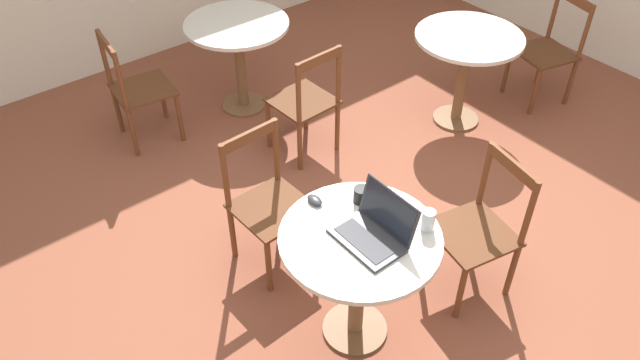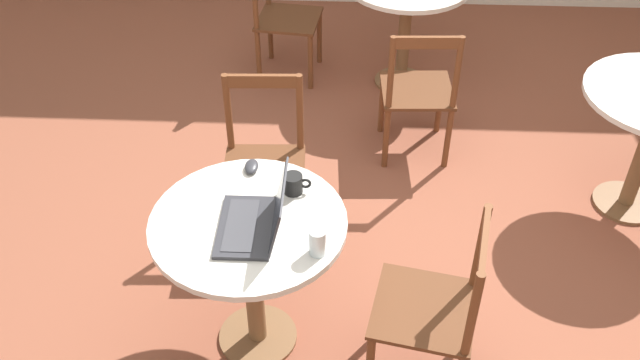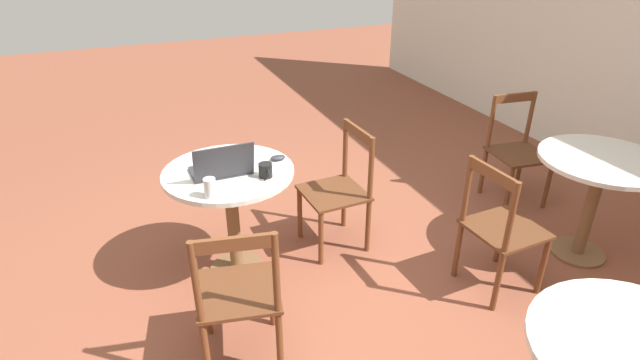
{
  "view_description": "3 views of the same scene",
  "coord_description": "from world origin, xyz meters",
  "px_view_note": "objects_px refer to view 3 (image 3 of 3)",
  "views": [
    {
      "loc": [
        -2.02,
        -1.88,
        2.94
      ],
      "look_at": [
        -0.37,
        0.17,
        0.67
      ],
      "focal_mm": 35.0,
      "sensor_mm": 36.0,
      "label": 1
    },
    {
      "loc": [
        -0.15,
        -2.43,
        2.72
      ],
      "look_at": [
        -0.27,
        0.08,
        0.62
      ],
      "focal_mm": 40.0,
      "sensor_mm": 36.0,
      "label": 2
    },
    {
      "loc": [
        2.2,
        -0.88,
        2.12
      ],
      "look_at": [
        -0.47,
        0.23,
        0.6
      ],
      "focal_mm": 28.0,
      "sensor_mm": 36.0,
      "label": 3
    }
  ],
  "objects_px": {
    "chair_near_back": "(339,190)",
    "laptop": "(222,167)",
    "mug": "(266,170)",
    "cafe_table_far": "(598,179)",
    "drinking_glass": "(210,188)",
    "chair_far_front": "(500,229)",
    "mouse": "(278,158)",
    "cafe_table_near": "(230,192)",
    "chair_near_right": "(239,295)",
    "chair_far_left": "(516,151)"
  },
  "relations": [
    {
      "from": "chair_far_left",
      "to": "laptop",
      "type": "bearing_deg",
      "value": -87.1
    },
    {
      "from": "chair_near_back",
      "to": "chair_near_right",
      "type": "distance_m",
      "value": 1.23
    },
    {
      "from": "chair_near_right",
      "to": "chair_near_back",
      "type": "bearing_deg",
      "value": 130.98
    },
    {
      "from": "laptop",
      "to": "drinking_glass",
      "type": "height_order",
      "value": "laptop"
    },
    {
      "from": "chair_near_right",
      "to": "mug",
      "type": "xyz_separation_m",
      "value": [
        -0.6,
        0.35,
        0.36
      ]
    },
    {
      "from": "cafe_table_near",
      "to": "chair_near_back",
      "type": "bearing_deg",
      "value": 92.37
    },
    {
      "from": "chair_far_left",
      "to": "laptop",
      "type": "relative_size",
      "value": 2.47
    },
    {
      "from": "chair_near_back",
      "to": "laptop",
      "type": "distance_m",
      "value": 0.9
    },
    {
      "from": "cafe_table_far",
      "to": "chair_near_back",
      "type": "height_order",
      "value": "chair_near_back"
    },
    {
      "from": "laptop",
      "to": "mouse",
      "type": "relative_size",
      "value": 3.57
    },
    {
      "from": "mouse",
      "to": "drinking_glass",
      "type": "distance_m",
      "value": 0.59
    },
    {
      "from": "cafe_table_far",
      "to": "chair_near_right",
      "type": "xyz_separation_m",
      "value": [
        0.02,
        -2.44,
        -0.17
      ]
    },
    {
      "from": "cafe_table_far",
      "to": "chair_far_front",
      "type": "height_order",
      "value": "chair_far_front"
    },
    {
      "from": "drinking_glass",
      "to": "chair_far_front",
      "type": "bearing_deg",
      "value": 72.8
    },
    {
      "from": "chair_near_right",
      "to": "laptop",
      "type": "bearing_deg",
      "value": 171.25
    },
    {
      "from": "mouse",
      "to": "mug",
      "type": "distance_m",
      "value": 0.24
    },
    {
      "from": "chair_near_back",
      "to": "chair_far_front",
      "type": "xyz_separation_m",
      "value": [
        0.83,
        0.7,
        0.0
      ]
    },
    {
      "from": "cafe_table_far",
      "to": "drinking_glass",
      "type": "bearing_deg",
      "value": -100.77
    },
    {
      "from": "cafe_table_near",
      "to": "cafe_table_far",
      "type": "distance_m",
      "value": 2.41
    },
    {
      "from": "laptop",
      "to": "mug",
      "type": "height_order",
      "value": "laptop"
    },
    {
      "from": "chair_far_front",
      "to": "mug",
      "type": "bearing_deg",
      "value": -115.97
    },
    {
      "from": "cafe_table_near",
      "to": "chair_far_front",
      "type": "height_order",
      "value": "chair_far_front"
    },
    {
      "from": "cafe_table_far",
      "to": "drinking_glass",
      "type": "distance_m",
      "value": 2.5
    },
    {
      "from": "cafe_table_near",
      "to": "chair_far_left",
      "type": "bearing_deg",
      "value": 91.95
    },
    {
      "from": "mouse",
      "to": "mug",
      "type": "xyz_separation_m",
      "value": [
        0.2,
        -0.14,
        0.03
      ]
    },
    {
      "from": "laptop",
      "to": "mug",
      "type": "distance_m",
      "value": 0.27
    },
    {
      "from": "laptop",
      "to": "chair_far_front",
      "type": "bearing_deg",
      "value": 63.54
    },
    {
      "from": "chair_far_front",
      "to": "mouse",
      "type": "bearing_deg",
      "value": -125.7
    },
    {
      "from": "cafe_table_far",
      "to": "mug",
      "type": "height_order",
      "value": "mug"
    },
    {
      "from": "chair_near_back",
      "to": "mouse",
      "type": "height_order",
      "value": "chair_near_back"
    },
    {
      "from": "cafe_table_near",
      "to": "laptop",
      "type": "bearing_deg",
      "value": -47.11
    },
    {
      "from": "cafe_table_near",
      "to": "chair_near_right",
      "type": "xyz_separation_m",
      "value": [
        0.77,
        -0.16,
        -0.17
      ]
    },
    {
      "from": "cafe_table_far",
      "to": "chair_near_back",
      "type": "xyz_separation_m",
      "value": [
        -0.79,
        -1.52,
        -0.17
      ]
    },
    {
      "from": "chair_far_front",
      "to": "chair_far_left",
      "type": "bearing_deg",
      "value": 133.79
    },
    {
      "from": "chair_near_back",
      "to": "drinking_glass",
      "type": "xyz_separation_m",
      "value": [
        0.32,
        -0.94,
        0.38
      ]
    },
    {
      "from": "cafe_table_far",
      "to": "chair_near_right",
      "type": "distance_m",
      "value": 2.45
    },
    {
      "from": "cafe_table_far",
      "to": "chair_near_back",
      "type": "distance_m",
      "value": 1.72
    },
    {
      "from": "laptop",
      "to": "cafe_table_near",
      "type": "bearing_deg",
      "value": 132.89
    },
    {
      "from": "cafe_table_far",
      "to": "chair_near_right",
      "type": "height_order",
      "value": "chair_near_right"
    },
    {
      "from": "chair_near_right",
      "to": "drinking_glass",
      "type": "xyz_separation_m",
      "value": [
        -0.48,
        -0.01,
        0.38
      ]
    },
    {
      "from": "chair_near_back",
      "to": "laptop",
      "type": "height_order",
      "value": "laptop"
    },
    {
      "from": "cafe_table_far",
      "to": "mug",
      "type": "xyz_separation_m",
      "value": [
        -0.58,
        -2.1,
        0.2
      ]
    },
    {
      "from": "chair_far_left",
      "to": "drinking_glass",
      "type": "xyz_separation_m",
      "value": [
        0.37,
        -2.55,
        0.38
      ]
    },
    {
      "from": "cafe_table_near",
      "to": "mug",
      "type": "relative_size",
      "value": 6.81
    },
    {
      "from": "chair_far_front",
      "to": "drinking_glass",
      "type": "height_order",
      "value": "chair_far_front"
    },
    {
      "from": "mug",
      "to": "cafe_table_far",
      "type": "bearing_deg",
      "value": 74.42
    },
    {
      "from": "chair_near_right",
      "to": "drinking_glass",
      "type": "distance_m",
      "value": 0.61
    },
    {
      "from": "chair_far_left",
      "to": "mouse",
      "type": "distance_m",
      "value": 2.09
    },
    {
      "from": "chair_far_left",
      "to": "drinking_glass",
      "type": "distance_m",
      "value": 2.61
    },
    {
      "from": "cafe_table_far",
      "to": "drinking_glass",
      "type": "relative_size",
      "value": 7.04
    }
  ]
}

